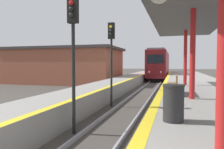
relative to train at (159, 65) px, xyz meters
The scene contains 7 objects.
train is the anchor object (origin of this frame).
signal_near 29.48m from the train, 92.11° to the right, with size 0.36×0.31×4.74m.
signal_mid 24.55m from the train, 92.64° to the right, with size 0.36×0.31×4.74m.
station_canopy 27.14m from the train, 83.65° to the right, with size 3.73×17.65×3.86m.
trash_bin 30.80m from the train, 85.78° to the right, with size 0.54×0.54×0.93m.
bench 25.73m from the train, 84.92° to the right, with size 0.44×1.96×0.92m.
station_building 15.92m from the train, 135.29° to the right, with size 14.44×8.05×4.42m.
Camera 1 is at (2.26, -2.21, 2.46)m, focal length 35.00 mm.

